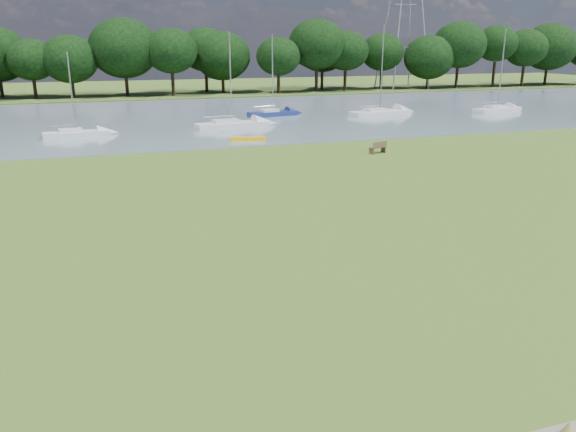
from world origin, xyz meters
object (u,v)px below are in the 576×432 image
object	(u,v)px
kayak	(248,139)
sailboat_4	(231,123)
riverbank_bench	(378,147)
sailboat_3	(379,111)
sailboat_1	(75,132)
sailboat_0	(272,112)
sailboat_6	(497,108)

from	to	relation	value
kayak	sailboat_4	xyz separation A→B (m)	(0.33, 7.64, 0.33)
riverbank_bench	sailboat_4	world-z (taller)	sailboat_4
kayak	sailboat_3	xyz separation A→B (m)	(18.32, 12.14, 0.30)
riverbank_bench	sailboat_1	world-z (taller)	sailboat_1
riverbank_bench	sailboat_1	bearing A→B (deg)	124.85
sailboat_0	sailboat_6	size ratio (longest dim) A/B	0.93
sailboat_1	sailboat_6	world-z (taller)	sailboat_6
sailboat_3	sailboat_6	distance (m)	14.23
kayak	sailboat_6	bearing A→B (deg)	26.99
sailboat_4	sailboat_3	bearing A→B (deg)	6.77
sailboat_1	sailboat_3	distance (m)	32.37
kayak	sailboat_6	xyz separation A→B (m)	(32.39, 9.99, 0.37)
sailboat_0	sailboat_3	size ratio (longest dim) A/B	0.89
riverbank_bench	sailboat_6	bearing A→B (deg)	16.25
sailboat_1	sailboat_0	bearing A→B (deg)	14.56
sailboat_1	sailboat_4	distance (m)	13.94
sailboat_3	sailboat_6	size ratio (longest dim) A/B	1.04
riverbank_bench	sailboat_3	world-z (taller)	sailboat_3
sailboat_1	sailboat_6	distance (m)	46.08
sailboat_1	sailboat_6	size ratio (longest dim) A/B	0.76
sailboat_0	sailboat_4	world-z (taller)	sailboat_4
kayak	sailboat_1	distance (m)	15.09
sailboat_3	sailboat_6	bearing A→B (deg)	-18.33
riverbank_bench	sailboat_6	xyz separation A→B (m)	(24.68, 18.25, 0.12)
sailboat_0	sailboat_6	distance (m)	26.20
sailboat_6	sailboat_4	bearing A→B (deg)	171.48
sailboat_4	kayak	bearing A→B (deg)	-99.73
sailboat_0	sailboat_6	bearing A→B (deg)	-22.85
kayak	sailboat_1	xyz separation A→B (m)	(-13.57, 6.59, 0.29)
kayak	sailboat_6	size ratio (longest dim) A/B	0.32
sailboat_1	sailboat_4	bearing A→B (deg)	-3.72
sailboat_1	sailboat_3	world-z (taller)	sailboat_3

